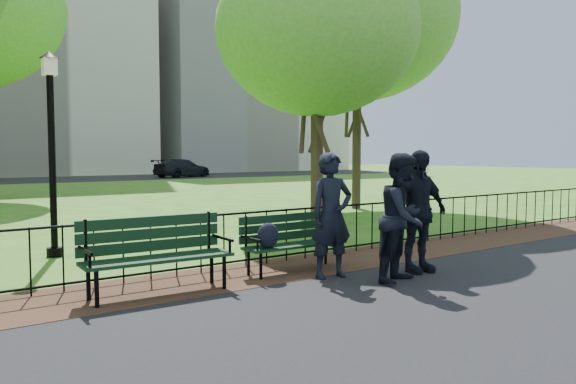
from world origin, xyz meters
TOP-DOWN VIEW (x-y plane):
  - ground at (0.00, 0.00)m, footprint 120.00×120.00m
  - dirt_strip at (0.00, 1.50)m, footprint 60.00×1.60m
  - iron_fence at (0.00, 2.00)m, footprint 24.06×0.06m
  - apartment_east at (26.00, 48.00)m, footprint 20.00×15.00m
  - park_bench_main at (-0.77, 1.27)m, footprint 1.71×0.55m
  - park_bench_left_a at (-2.84, 1.24)m, footprint 1.95×0.68m
  - lamppost at (-3.25, 4.80)m, footprint 0.32×0.32m
  - tree_near_e at (3.17, 5.38)m, footprint 5.04×5.04m
  - tree_mid_e at (6.99, 8.04)m, footprint 6.44×6.44m
  - person_left at (-0.38, 0.62)m, footprint 0.73×0.55m
  - person_mid at (0.27, -0.18)m, footprint 0.99×0.72m
  - person_right at (0.92, 0.13)m, footprint 1.14×0.58m
  - sedan_dark at (12.60, 33.20)m, footprint 5.04×3.20m

SIDE VIEW (x-z plane):
  - ground at x=0.00m, z-range 0.00..0.00m
  - dirt_strip at x=0.00m, z-range 0.01..0.02m
  - iron_fence at x=0.00m, z-range 0.00..1.00m
  - park_bench_main at x=-0.77m, z-range 0.10..1.06m
  - park_bench_left_a at x=-2.84m, z-range 0.08..1.17m
  - sedan_dark at x=12.60m, z-range 0.01..1.37m
  - person_mid at x=0.27m, z-range 0.01..1.84m
  - person_left at x=-0.38m, z-range 0.01..1.84m
  - person_right at x=0.92m, z-range 0.01..1.89m
  - lamppost at x=-3.25m, z-range 0.16..3.75m
  - tree_near_e at x=3.17m, z-range 1.36..8.38m
  - tree_mid_e at x=6.99m, z-range 1.75..10.72m
  - apartment_east at x=26.00m, z-range 0.00..24.00m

